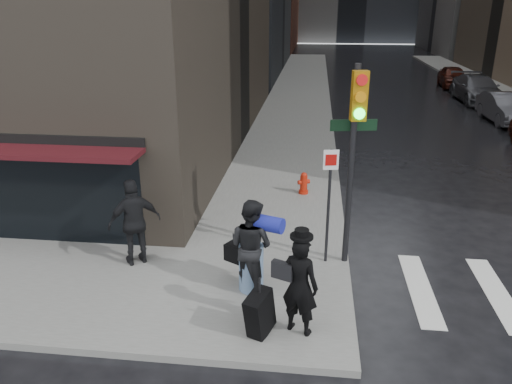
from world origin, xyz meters
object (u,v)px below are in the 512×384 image
Objects in this scene: parked_car_2 at (505,108)px; parked_car_4 at (453,77)px; man_overcoat at (292,290)px; traffic_light at (352,141)px; parked_car_3 at (477,89)px; man_jeans at (251,245)px; fire_hydrant at (304,184)px; man_greycoat at (135,222)px.

parked_car_2 is 11.63m from parked_car_4.
parked_car_4 is at bearing -85.60° from man_overcoat.
traffic_light is 29.63m from parked_car_4.
parked_car_4 is (-0.04, 5.81, -0.06)m from parked_car_3.
man_jeans is 2.92× the size of fire_hydrant.
man_overcoat reaches higher than parked_car_2.
traffic_light is 24.21m from parked_car_3.
man_overcoat is 0.38× the size of parked_car_3.
fire_hydrant is at bearing -109.14° from parked_car_4.
traffic_light reaches higher than parked_car_3.
traffic_light reaches higher than parked_car_4.
fire_hydrant is at bearing -160.48° from man_greycoat.
traffic_light is 0.81× the size of parked_car_3.
man_greycoat is at bearing 176.35° from traffic_light.
parked_car_3 is at bearing 57.37° from traffic_light.
parked_car_2 is (13.73, 17.02, -0.43)m from man_greycoat.
man_greycoat is 0.37× the size of parked_car_3.
parked_car_3 is (9.19, 22.28, -2.26)m from traffic_light.
parked_car_2 is (10.02, 12.03, 0.29)m from fire_hydrant.
man_greycoat is 21.87m from parked_car_2.
parked_car_3 is (10.26, 17.84, 0.35)m from fire_hydrant.
man_jeans is at bearing -123.61° from parked_car_2.
parked_car_2 is 5.82m from parked_car_3.
fire_hydrant is 20.58m from parked_car_3.
traffic_light is at bearing -120.59° from parked_car_2.
parked_car_2 is at bearing -92.20° from man_jeans.
traffic_light is 18.88m from parked_car_2.
parked_car_2 is (10.95, 17.85, -0.42)m from man_jeans.
parked_car_3 is (11.20, 23.66, -0.36)m from man_jeans.
traffic_light is 1.00× the size of parked_car_2.
man_overcoat is 1.03× the size of man_greycoat.
man_jeans is 5.94m from fire_hydrant.
parked_car_3 is at bearing -155.32° from man_greycoat.
man_overcoat is 3.02× the size of fire_hydrant.
man_greycoat is 2.94× the size of fire_hydrant.
parked_car_2 is at bearing -86.76° from parked_car_4.
fire_hydrant is (0.03, 7.20, -0.57)m from man_overcoat.
parked_car_4 reaches higher than parked_car_2.
traffic_light is at bearing 152.71° from man_greycoat.
man_greycoat is at bearing -111.70° from parked_car_4.
traffic_light is at bearing -89.02° from man_overcoat.
parked_car_3 reaches higher than parked_car_2.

